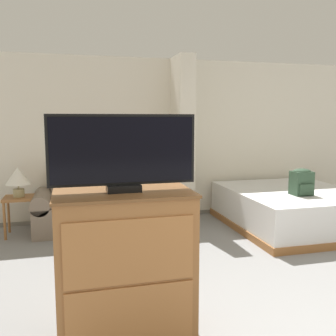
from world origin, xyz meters
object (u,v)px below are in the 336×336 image
Objects in this scene: coffee_table at (113,225)px; backpack at (302,181)px; tv_dresser at (125,267)px; bed at (292,208)px; couch at (106,206)px; tv at (123,153)px; table_lamp at (18,177)px.

coffee_table is 2.69m from backpack.
tv_dresser is at bearing -145.21° from backpack.
couch is at bearing 166.19° from bed.
tv is at bearing -145.22° from backpack.
coffee_table is 1.64m from table_lamp.
tv reaches higher than coffee_table.
backpack reaches higher than coffee_table.
tv_dresser is 2.99× the size of backpack.
coffee_table is 2.14m from tv.
table_lamp reaches higher than backpack.
table_lamp is 0.37× the size of tv_dresser.
tv is at bearing -141.47° from bed.
table_lamp is (-1.20, 1.01, 0.49)m from coffee_table.
coffee_table is at bearing -171.26° from bed.
backpack is (2.64, -1.04, 0.44)m from couch.
backpack is at bearing -21.47° from couch.
tv_dresser is at bearing -92.53° from couch.
tv is 3.83m from bed.
tv reaches higher than table_lamp.
backpack is at bearing 34.79° from tv_dresser.
couch reaches higher than coffee_table.
bed reaches higher than coffee_table.
table_lamp is 3.12m from tv.
tv_dresser is at bearing -93.46° from coffee_table.
tv_dresser is (1.08, -2.87, -0.27)m from table_lamp.
tv is at bearing 90.00° from tv_dresser.
tv is (-0.11, -1.86, 1.06)m from coffee_table.
table_lamp is 3.08m from tv_dresser.
table_lamp is at bearing 110.67° from tv_dresser.
couch is 1.88× the size of tv_dresser.
bed is (2.87, 2.29, -0.27)m from tv_dresser.
coffee_table is (-0.02, -1.10, 0.02)m from couch.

